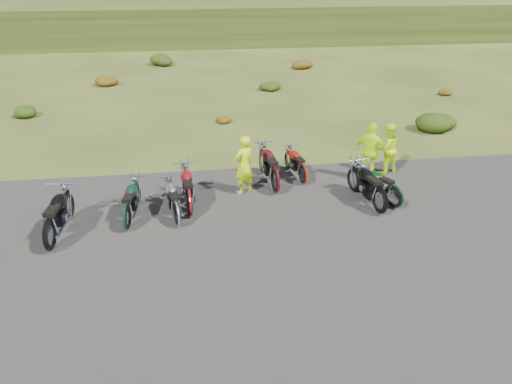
{
  "coord_description": "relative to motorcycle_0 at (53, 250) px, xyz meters",
  "views": [
    {
      "loc": [
        -1.74,
        -11.43,
        6.55
      ],
      "look_at": [
        -0.12,
        0.42,
        0.84
      ],
      "focal_mm": 35.0,
      "sensor_mm": 36.0,
      "label": 1
    }
  ],
  "objects": [
    {
      "name": "shrub_7",
      "position": [
        13.57,
        7.53,
        0.46
      ],
      "size": [
        1.56,
        1.56,
        0.92
      ],
      "primitive_type": "ellipsoid",
      "color": "#1C330C",
      "rests_on": "ground"
    },
    {
      "name": "person_right_a",
      "position": [
        9.79,
        3.48,
        0.84
      ],
      "size": [
        0.95,
        0.82,
        1.68
      ],
      "primitive_type": "imported",
      "rotation": [
        0.0,
        0.0,
        3.4
      ],
      "color": "#B8E10B",
      "rests_on": "ground"
    },
    {
      "name": "motorcycle_7",
      "position": [
        9.1,
        1.01,
        0.0
      ],
      "size": [
        1.48,
        2.02,
        1.02
      ],
      "primitive_type": null,
      "rotation": [
        0.0,
        0.0,
        2.06
      ],
      "color": "black",
      "rests_on": "ground"
    },
    {
      "name": "motorcycle_0",
      "position": [
        0.0,
        0.0,
        0.0
      ],
      "size": [
        0.97,
        2.36,
        1.21
      ],
      "primitive_type": null,
      "rotation": [
        0.0,
        0.0,
        1.48
      ],
      "color": "black",
      "rests_on": "ground"
    },
    {
      "name": "motorcycle_2",
      "position": [
        1.75,
        0.78,
        0.0
      ],
      "size": [
        0.89,
        2.07,
        1.05
      ],
      "primitive_type": null,
      "rotation": [
        0.0,
        0.0,
        1.46
      ],
      "color": "black",
      "rests_on": "ground"
    },
    {
      "name": "shrub_3",
      "position": [
        1.97,
        22.33,
        0.46
      ],
      "size": [
        1.56,
        1.56,
        0.92
      ],
      "primitive_type": "ellipsoid",
      "color": "#1C330C",
      "rests_on": "ground"
    },
    {
      "name": "shrub_4",
      "position": [
        4.87,
        9.63,
        0.23
      ],
      "size": [
        0.77,
        0.77,
        0.45
      ],
      "primitive_type": "ellipsoid",
      "color": "#672E0C",
      "rests_on": "ground"
    },
    {
      "name": "shrub_5",
      "position": [
        7.77,
        14.93,
        0.31
      ],
      "size": [
        1.03,
        1.03,
        0.61
      ],
      "primitive_type": "ellipsoid",
      "color": "#1C330C",
      "rests_on": "ground"
    },
    {
      "name": "shrub_1",
      "position": [
        -3.83,
        11.73,
        0.31
      ],
      "size": [
        1.03,
        1.03,
        0.61
      ],
      "primitive_type": "ellipsoid",
      "color": "#1C330C",
      "rests_on": "ground"
    },
    {
      "name": "motorcycle_4",
      "position": [
        5.95,
        2.46,
        0.0
      ],
      "size": [
        1.0,
        2.36,
        1.2
      ],
      "primitive_type": null,
      "rotation": [
        0.0,
        0.0,
        1.67
      ],
      "color": "#480C10",
      "rests_on": "ground"
    },
    {
      "name": "person_right_b",
      "position": [
        9.06,
        2.98,
        0.94
      ],
      "size": [
        1.17,
        1.01,
        1.89
      ],
      "primitive_type": "imported",
      "rotation": [
        0.0,
        0.0,
        2.54
      ],
      "color": "#B8E10B",
      "rests_on": "ground"
    },
    {
      "name": "hill_slope",
      "position": [
        5.27,
        50.43,
        0.0
      ],
      "size": [
        300.0,
        45.97,
        9.37
      ],
      "primitive_type": null,
      "rotation": [
        0.14,
        0.0,
        0.0
      ],
      "color": "#293812",
      "rests_on": "ground"
    },
    {
      "name": "shrub_6",
      "position": [
        10.67,
        20.23,
        0.38
      ],
      "size": [
        1.3,
        1.3,
        0.77
      ],
      "primitive_type": "ellipsoid",
      "color": "#672E0C",
      "rests_on": "ground"
    },
    {
      "name": "ground",
      "position": [
        5.27,
        0.43,
        0.0
      ],
      "size": [
        300.0,
        300.0,
        0.0
      ],
      "primitive_type": "plane",
      "color": "#304115",
      "rests_on": "ground"
    },
    {
      "name": "motorcycle_5",
      "position": [
        8.59,
        0.76,
        0.0
      ],
      "size": [
        1.14,
        2.32,
        1.16
      ],
      "primitive_type": null,
      "rotation": [
        0.0,
        0.0,
        1.76
      ],
      "color": "black",
      "rests_on": "ground"
    },
    {
      "name": "motorcycle_3",
      "position": [
        3.04,
        0.8,
        0.0
      ],
      "size": [
        0.98,
        2.01,
        1.01
      ],
      "primitive_type": null,
      "rotation": [
        0.0,
        0.0,
        1.75
      ],
      "color": "silver",
      "rests_on": "ground"
    },
    {
      "name": "shrub_2",
      "position": [
        -0.93,
        17.03,
        0.38
      ],
      "size": [
        1.3,
        1.3,
        0.77
      ],
      "primitive_type": "ellipsoid",
      "color": "#672E0C",
      "rests_on": "ground"
    },
    {
      "name": "person_middle",
      "position": [
        5.03,
        2.57,
        0.89
      ],
      "size": [
        0.78,
        0.71,
        1.79
      ],
      "primitive_type": "imported",
      "rotation": [
        0.0,
        0.0,
        3.72
      ],
      "color": "#B8E10B",
      "rests_on": "ground"
    },
    {
      "name": "gravel_pad",
      "position": [
        5.27,
        -1.57,
        0.0
      ],
      "size": [
        20.0,
        12.0,
        0.04
      ],
      "primitive_type": "cube",
      "color": "black",
      "rests_on": "ground"
    },
    {
      "name": "motorcycle_1",
      "position": [
        3.38,
        1.33,
        0.0
      ],
      "size": [
        0.85,
        2.17,
        1.12
      ],
      "primitive_type": null,
      "rotation": [
        0.0,
        0.0,
        1.64
      ],
      "color": "maroon",
      "rests_on": "ground"
    },
    {
      "name": "shrub_8",
      "position": [
        16.47,
        12.83,
        0.23
      ],
      "size": [
        0.77,
        0.77,
        0.45
      ],
      "primitive_type": "ellipsoid",
      "color": "#672E0C",
      "rests_on": "ground"
    },
    {
      "name": "motorcycle_6",
      "position": [
        6.92,
        2.98,
        0.0
      ],
      "size": [
        0.93,
        1.93,
        0.97
      ],
      "primitive_type": null,
      "rotation": [
        0.0,
        0.0,
        1.74
      ],
      "color": "#99120B",
      "rests_on": "ground"
    }
  ]
}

